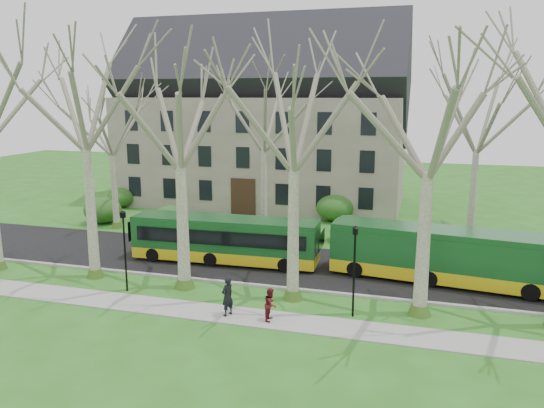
# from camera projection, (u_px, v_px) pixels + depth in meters

# --- Properties ---
(ground) EXTENTS (120.00, 120.00, 0.00)m
(ground) POSITION_uv_depth(u_px,v_px,m) (240.00, 296.00, 27.56)
(ground) COLOR #2B601B
(ground) RESTS_ON ground
(sidewalk) EXTENTS (70.00, 2.00, 0.06)m
(sidewalk) POSITION_uv_depth(u_px,v_px,m) (222.00, 314.00, 25.20)
(sidewalk) COLOR gray
(sidewalk) RESTS_ON ground
(road) EXTENTS (80.00, 8.00, 0.06)m
(road) POSITION_uv_depth(u_px,v_px,m) (269.00, 263.00, 32.73)
(road) COLOR black
(road) RESTS_ON ground
(curb) EXTENTS (80.00, 0.25, 0.14)m
(curb) POSITION_uv_depth(u_px,v_px,m) (249.00, 285.00, 28.95)
(curb) COLOR #A5A39E
(curb) RESTS_ON ground
(building) EXTENTS (26.50, 12.20, 16.00)m
(building) POSITION_uv_depth(u_px,v_px,m) (263.00, 118.00, 50.14)
(building) COLOR slate
(building) RESTS_ON ground
(tree_row_verge) EXTENTS (49.00, 7.00, 14.00)m
(tree_row_verge) POSITION_uv_depth(u_px,v_px,m) (240.00, 161.00, 26.42)
(tree_row_verge) COLOR gray
(tree_row_verge) RESTS_ON ground
(tree_row_far) EXTENTS (33.00, 7.00, 12.00)m
(tree_row_far) POSITION_uv_depth(u_px,v_px,m) (273.00, 157.00, 37.06)
(tree_row_far) COLOR gray
(tree_row_far) RESTS_ON ground
(lamp_row) EXTENTS (36.22, 0.22, 4.30)m
(lamp_row) POSITION_uv_depth(u_px,v_px,m) (232.00, 254.00, 26.09)
(lamp_row) COLOR black
(lamp_row) RESTS_ON ground
(hedges) EXTENTS (30.60, 8.60, 2.00)m
(hedges) POSITION_uv_depth(u_px,v_px,m) (243.00, 214.00, 41.79)
(hedges) COLOR #154C1E
(hedges) RESTS_ON ground
(bus_lead) EXTENTS (11.60, 2.81, 2.88)m
(bus_lead) POSITION_uv_depth(u_px,v_px,m) (225.00, 239.00, 32.74)
(bus_lead) COLOR #154C20
(bus_lead) RESTS_ON road
(bus_follow) EXTENTS (12.60, 4.13, 3.09)m
(bus_follow) POSITION_uv_depth(u_px,v_px,m) (445.00, 255.00, 29.14)
(bus_follow) COLOR #154C20
(bus_follow) RESTS_ON road
(pedestrian_a) EXTENTS (0.70, 0.81, 1.88)m
(pedestrian_a) POSITION_uv_depth(u_px,v_px,m) (227.00, 296.00, 24.80)
(pedestrian_a) COLOR black
(pedestrian_a) RESTS_ON sidewalk
(pedestrian_b) EXTENTS (0.60, 0.76, 1.53)m
(pedestrian_b) POSITION_uv_depth(u_px,v_px,m) (271.00, 304.00, 24.29)
(pedestrian_b) COLOR maroon
(pedestrian_b) RESTS_ON sidewalk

